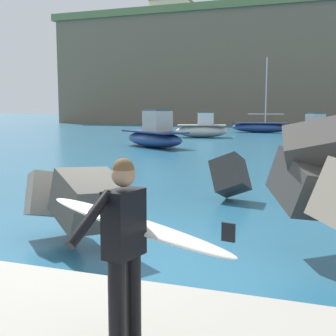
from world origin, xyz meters
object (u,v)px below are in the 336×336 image
object	(u,v)px
boat_mid_right	(154,135)
station_building_east	(258,10)
boat_near_left	(202,129)
surfer_with_board	(128,238)
boat_near_centre	(261,127)
station_building_central	(172,12)
station_building_west	(289,7)
boat_mid_left	(312,131)

from	to	relation	value
boat_mid_right	station_building_east	distance (m)	66.51
boat_near_left	surfer_with_board	bearing A→B (deg)	-75.71
boat_near_centre	boat_mid_right	world-z (taller)	boat_near_centre
station_building_central	station_building_east	bearing A→B (deg)	16.09
station_building_west	station_building_central	world-z (taller)	station_building_west
surfer_with_board	boat_near_left	world-z (taller)	boat_near_left
station_building_west	station_building_east	bearing A→B (deg)	-151.94
boat_mid_left	boat_mid_right	xyz separation A→B (m)	(-9.36, -10.29, 0.05)
boat_mid_left	station_building_central	world-z (taller)	station_building_central
boat_mid_left	station_building_east	world-z (taller)	station_building_east
boat_near_left	station_building_east	world-z (taller)	station_building_east
station_building_west	boat_near_centre	bearing A→B (deg)	-88.09
boat_near_left	boat_near_centre	bearing A→B (deg)	70.31
boat_mid_left	station_building_central	size ratio (longest dim) A/B	0.54
station_building_west	boat_mid_left	bearing A→B (deg)	-82.79
station_building_central	boat_near_centre	bearing A→B (deg)	-58.58
boat_mid_left	station_building_east	bearing A→B (deg)	103.42
boat_near_left	boat_mid_right	bearing A→B (deg)	-90.95
surfer_with_board	station_building_east	world-z (taller)	station_building_east
boat_mid_left	boat_mid_right	bearing A→B (deg)	-132.27
surfer_with_board	boat_mid_right	world-z (taller)	boat_mid_right
boat_mid_left	station_building_west	xyz separation A→B (m)	(-7.06, 55.82, 21.50)
station_building_west	station_building_east	size ratio (longest dim) A/B	1.02
boat_near_centre	station_building_central	size ratio (longest dim) A/B	1.03
boat_mid_left	boat_mid_right	world-z (taller)	boat_mid_right
boat_near_left	station_building_west	world-z (taller)	station_building_west
boat_near_centre	station_building_central	xyz separation A→B (m)	(-22.94, 37.56, 20.66)
boat_mid_left	station_building_central	bearing A→B (deg)	120.56
boat_mid_left	station_building_east	size ratio (longest dim) A/B	0.50
boat_near_centre	station_building_east	world-z (taller)	station_building_east
station_building_east	station_building_west	bearing A→B (deg)	28.06
boat_near_left	boat_near_centre	distance (m)	10.73
station_building_west	station_building_central	bearing A→B (deg)	-160.62
boat_mid_left	station_building_west	world-z (taller)	station_building_west
surfer_with_board	station_building_east	size ratio (longest dim) A/B	0.26
boat_near_centre	station_building_west	size ratio (longest dim) A/B	0.95
station_building_central	boat_near_left	bearing A→B (deg)	-67.92
boat_near_centre	station_building_west	world-z (taller)	station_building_west
boat_near_left	boat_mid_right	size ratio (longest dim) A/B	0.85
boat_near_left	boat_mid_left	xyz separation A→B (m)	(9.18, -0.62, -0.03)
surfer_with_board	boat_mid_right	xyz separation A→B (m)	(-8.92, 23.38, -0.51)
surfer_with_board	boat_mid_right	bearing A→B (deg)	110.87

